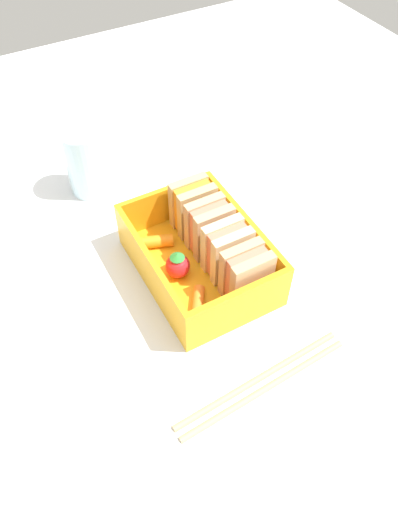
{
  "coord_description": "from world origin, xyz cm",
  "views": [
    {
      "loc": [
        31.02,
        -16.98,
        43.77
      ],
      "look_at": [
        0.0,
        0.0,
        2.7
      ],
      "focal_mm": 35.0,
      "sensor_mm": 36.0,
      "label": 1
    }
  ],
  "objects": [
    {
      "name": "sandwich_left",
      "position": [
        -5.69,
        2.32,
        4.31
      ],
      "size": [
        3.21,
        4.64,
        6.22
      ],
      "color": "tan",
      "rests_on": "bento_tray"
    },
    {
      "name": "carrot_stick_far_left",
      "position": [
        4.77,
        -2.73,
        1.79
      ],
      "size": [
        3.75,
        3.03,
        1.18
      ],
      "primitive_type": "cylinder",
      "rotation": [
        1.57,
        0.0,
        4.13
      ],
      "color": "orange",
      "rests_on": "bento_tray"
    },
    {
      "name": "drinking_glass",
      "position": [
        -19.15,
        -5.59,
        4.39
      ],
      "size": [
        5.1,
        5.1,
        8.77
      ],
      "primitive_type": "cylinder",
      "color": "silver",
      "rests_on": "ground_plane"
    },
    {
      "name": "carrot_stick_left",
      "position": [
        -4.89,
        -2.95,
        1.9
      ],
      "size": [
        2.7,
        4.17,
        1.41
      ],
      "primitive_type": "cylinder",
      "rotation": [
        1.57,
        0.0,
        2.78
      ],
      "color": "orange",
      "rests_on": "bento_tray"
    },
    {
      "name": "strawberry_far_left",
      "position": [
        0.17,
        -2.61,
        2.66
      ],
      "size": [
        2.68,
        2.68,
        3.28
      ],
      "color": "red",
      "rests_on": "bento_tray"
    },
    {
      "name": "sandwich_center",
      "position": [
        1.9,
        2.32,
        4.31
      ],
      "size": [
        3.21,
        4.64,
        6.22
      ],
      "color": "beige",
      "rests_on": "bento_tray"
    },
    {
      "name": "bento_tray",
      "position": [
        0.0,
        0.0,
        0.6
      ],
      "size": [
        16.98,
        12.12,
        1.2
      ],
      "primitive_type": "cube",
      "color": "orange",
      "rests_on": "ground_plane"
    },
    {
      "name": "sandwich_center_right",
      "position": [
        5.69,
        2.32,
        4.31
      ],
      "size": [
        3.21,
        4.64,
        6.22
      ],
      "color": "tan",
      "rests_on": "bento_tray"
    },
    {
      "name": "sandwich_center_left",
      "position": [
        -1.9,
        2.32,
        4.31
      ],
      "size": [
        3.21,
        4.64,
        6.22
      ],
      "color": "tan",
      "rests_on": "bento_tray"
    },
    {
      "name": "bento_rim",
      "position": [
        0.0,
        0.0,
        3.61
      ],
      "size": [
        16.98,
        12.12,
        4.82
      ],
      "color": "orange",
      "rests_on": "bento_tray"
    },
    {
      "name": "ground_plane",
      "position": [
        0.0,
        0.0,
        -1.0
      ],
      "size": [
        120.0,
        120.0,
        2.0
      ],
      "primitive_type": "cube",
      "color": "white"
    },
    {
      "name": "chopstick_pair",
      "position": [
        14.9,
        -1.35,
        0.35
      ],
      "size": [
        2.85,
        18.74,
        0.7
      ],
      "color": "tan",
      "rests_on": "ground_plane"
    }
  ]
}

